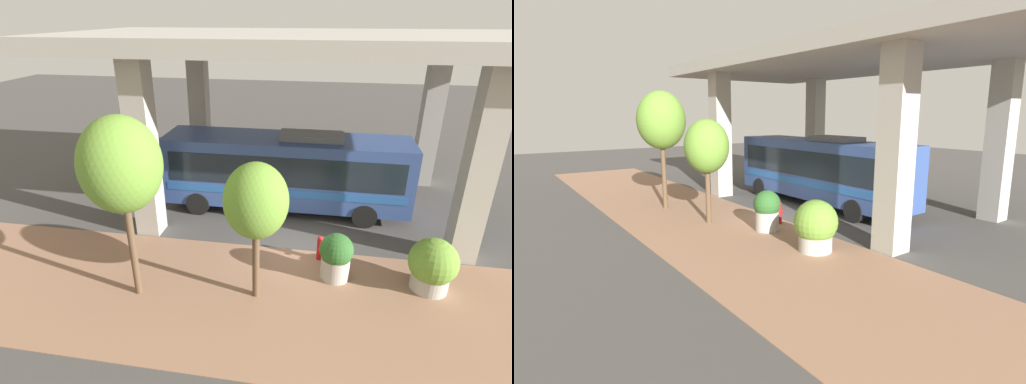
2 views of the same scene
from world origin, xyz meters
The scene contains 9 objects.
ground_plane centered at (0.00, 0.00, 0.00)m, with size 80.00×80.00×0.00m, color #474442.
sidewalk_strip centered at (-3.00, 0.00, 0.01)m, with size 6.00×40.00×0.02m.
overpass centered at (4.00, 0.00, 6.40)m, with size 9.40×19.54×7.30m.
bus centered at (3.37, 0.76, 1.90)m, with size 2.59×10.32×3.50m.
fire_hydrant centered at (-0.46, -0.88, 0.48)m, with size 0.43×0.21×0.94m.
planter_front centered at (-1.46, -1.40, 0.84)m, with size 1.08×1.08×1.62m.
planter_middle centered at (-1.56, -4.32, 0.88)m, with size 1.48×1.48×1.77m.
street_tree_near centered at (-3.27, 4.61, 4.22)m, with size 2.27×2.27×5.61m.
street_tree_far centered at (-2.79, 0.99, 3.21)m, with size 1.85×1.85×4.35m.
Camera 2 is at (-10.29, -13.77, 4.54)m, focal length 28.00 mm.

